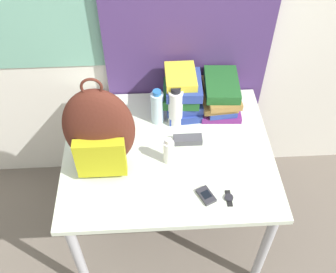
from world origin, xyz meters
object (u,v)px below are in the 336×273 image
(backpack, at_px, (99,132))
(sports_bottle, at_px, (175,107))
(sunglasses_case, at_px, (188,140))
(cell_phone, at_px, (206,196))
(book_stack_center, at_px, (220,95))
(book_stack_left, at_px, (182,93))
(water_bottle, at_px, (157,107))
(wristwatch, at_px, (229,198))
(sunscreen_bottle, at_px, (169,151))

(backpack, relative_size, sports_bottle, 2.21)
(backpack, xyz_separation_m, sunglasses_case, (0.42, 0.12, -0.21))
(cell_phone, bearing_deg, backpack, 155.01)
(backpack, relative_size, book_stack_center, 1.79)
(book_stack_left, xyz_separation_m, sunglasses_case, (0.01, -0.25, -0.10))
(backpack, xyz_separation_m, sports_bottle, (0.37, 0.27, -0.11))
(book_stack_center, distance_m, water_bottle, 0.36)
(sports_bottle, bearing_deg, sunglasses_case, -70.13)
(book_stack_left, height_order, wristwatch, book_stack_left)
(sports_bottle, distance_m, sunglasses_case, 0.19)
(sports_bottle, bearing_deg, book_stack_center, 21.73)
(water_bottle, relative_size, sports_bottle, 0.89)
(backpack, xyz_separation_m, cell_phone, (0.48, -0.22, -0.22))
(sunscreen_bottle, xyz_separation_m, sunglasses_case, (0.10, 0.12, -0.05))
(wristwatch, bearing_deg, backpack, 157.64)
(book_stack_left, height_order, cell_phone, book_stack_left)
(book_stack_center, bearing_deg, sports_bottle, -158.27)
(sports_bottle, xyz_separation_m, sunglasses_case, (0.05, -0.15, -0.10))
(sunscreen_bottle, bearing_deg, sports_bottle, 79.60)
(book_stack_left, distance_m, sunglasses_case, 0.27)
(book_stack_left, height_order, book_stack_center, book_stack_left)
(backpack, xyz_separation_m, book_stack_left, (0.41, 0.37, -0.11))
(sunscreen_bottle, xyz_separation_m, cell_phone, (0.16, -0.22, -0.06))
(wristwatch, bearing_deg, book_stack_left, 105.55)
(sunscreen_bottle, bearing_deg, backpack, -179.73)
(book_stack_center, height_order, wristwatch, book_stack_center)
(book_stack_center, relative_size, water_bottle, 1.40)
(backpack, bearing_deg, book_stack_center, 30.98)
(sunscreen_bottle, bearing_deg, book_stack_center, 50.82)
(sunscreen_bottle, relative_size, wristwatch, 1.76)
(backpack, height_order, sunglasses_case, backpack)
(sunglasses_case, distance_m, wristwatch, 0.39)
(book_stack_left, xyz_separation_m, wristwatch, (0.17, -0.61, -0.12))
(sports_bottle, bearing_deg, water_bottle, 169.79)
(cell_phone, bearing_deg, book_stack_center, 76.44)
(sunglasses_case, bearing_deg, book_stack_left, 92.41)
(wristwatch, bearing_deg, sunscreen_bottle, 137.57)
(water_bottle, height_order, sunglasses_case, water_bottle)
(book_stack_center, distance_m, cell_phone, 0.62)
(sunglasses_case, bearing_deg, wristwatch, -66.17)
(water_bottle, xyz_separation_m, sunglasses_case, (0.15, -0.17, -0.08))
(backpack, height_order, wristwatch, backpack)
(sunscreen_bottle, bearing_deg, wristwatch, -42.43)
(backpack, xyz_separation_m, book_stack_center, (0.62, 0.37, -0.13))
(backpack, relative_size, cell_phone, 4.87)
(book_stack_center, relative_size, cell_phone, 2.72)
(sports_bottle, xyz_separation_m, sunscreen_bottle, (-0.05, -0.27, -0.04))
(backpack, relative_size, book_stack_left, 2.05)
(cell_phone, bearing_deg, sunglasses_case, 99.09)
(book_stack_center, relative_size, sunglasses_case, 1.99)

